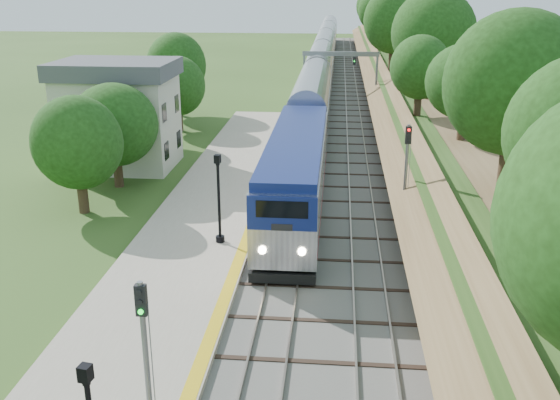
# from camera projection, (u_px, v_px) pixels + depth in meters

# --- Properties ---
(trackbed) EXTENTS (9.50, 170.00, 0.28)m
(trackbed) POSITION_uv_depth(u_px,v_px,m) (335.00, 99.00, 74.76)
(trackbed) COLOR #4C4944
(trackbed) RESTS_ON ground
(platform) EXTENTS (6.40, 68.00, 0.38)m
(platform) POSITION_uv_depth(u_px,v_px,m) (195.00, 239.00, 34.02)
(platform) COLOR gray
(platform) RESTS_ON ground
(yellow_stripe) EXTENTS (0.55, 68.00, 0.01)m
(yellow_stripe) POSITION_uv_depth(u_px,v_px,m) (247.00, 237.00, 33.71)
(yellow_stripe) COLOR gold
(yellow_stripe) RESTS_ON platform
(embankment) EXTENTS (10.64, 170.00, 11.70)m
(embankment) POSITION_uv_depth(u_px,v_px,m) (407.00, 84.00, 73.41)
(embankment) COLOR brown
(embankment) RESTS_ON ground
(station_building) EXTENTS (8.60, 6.60, 8.00)m
(station_building) POSITION_uv_depth(u_px,v_px,m) (119.00, 114.00, 46.64)
(station_building) COLOR beige
(station_building) RESTS_ON ground
(signal_gantry) EXTENTS (8.40, 0.38, 6.20)m
(signal_gantry) POSITION_uv_depth(u_px,v_px,m) (340.00, 64.00, 68.44)
(signal_gantry) COLOR slate
(signal_gantry) RESTS_ON ground
(trees_behind_platform) EXTENTS (7.82, 53.32, 7.21)m
(trees_behind_platform) POSITION_uv_depth(u_px,v_px,m) (112.00, 138.00, 37.49)
(trees_behind_platform) COLOR #332316
(trees_behind_platform) RESTS_ON ground
(train) EXTENTS (3.20, 128.32, 4.71)m
(train) POSITION_uv_depth(u_px,v_px,m) (322.00, 65.00, 87.27)
(train) COLOR black
(train) RESTS_ON trackbed
(lamppost_far) EXTENTS (0.47, 0.47, 4.78)m
(lamppost_far) POSITION_uv_depth(u_px,v_px,m) (219.00, 204.00, 32.43)
(lamppost_far) COLOR black
(lamppost_far) RESTS_ON platform
(signal_platform) EXTENTS (0.32, 0.25, 5.39)m
(signal_platform) POSITION_uv_depth(u_px,v_px,m) (145.00, 348.00, 17.60)
(signal_platform) COLOR slate
(signal_platform) RESTS_ON platform
(signal_farside) EXTENTS (0.33, 0.26, 6.03)m
(signal_farside) POSITION_uv_depth(u_px,v_px,m) (406.00, 166.00, 34.46)
(signal_farside) COLOR slate
(signal_farside) RESTS_ON ground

